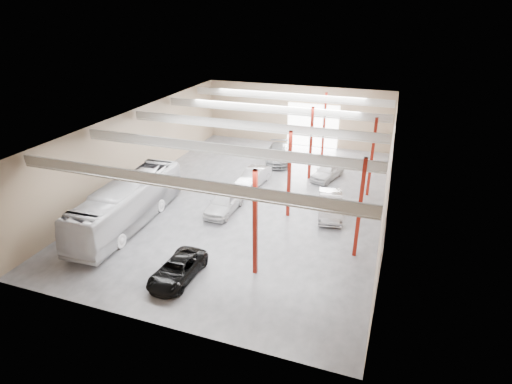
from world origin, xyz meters
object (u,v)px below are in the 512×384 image
Objects in this scene: car_row_a at (224,202)px; car_row_b at (254,177)px; coach_bus at (128,203)px; car_right_far at (328,171)px; black_sedan at (178,270)px; car_row_c at (278,154)px; car_right_near at (330,205)px.

car_row_a reaches higher than car_row_b.
car_right_far is at bearing 44.39° from coach_bus.
black_sedan is 21.50m from car_row_c.
car_row_b is at bearing -107.44° from car_row_c.
car_row_a is (6.10, 4.17, -0.87)m from coach_bus.
car_row_b reaches higher than car_right_far.
car_row_a is 5.84m from car_row_b.
car_right_far is (12.87, 13.71, -0.94)m from coach_bus.
car_row_b is 6.59m from car_row_c.
coach_bus is at bearing -115.66° from car_row_b.
car_right_near is at bearing 58.94° from black_sedan.
coach_bus is 2.64× the size of black_sedan.
car_row_a is at bearing -87.01° from car_row_b.
car_right_near is 1.15× the size of car_right_far.
coach_bus reaches higher than black_sedan.
coach_bus is 2.10× the size of car_row_c.
car_right_near is at bearing 16.84° from car_row_a.
car_row_b is 0.81× the size of car_row_c.
coach_bus is at bearing 146.52° from black_sedan.
coach_bus is 2.35× the size of car_right_near.
car_row_a is at bearing -107.69° from car_row_c.
car_row_a is 1.03× the size of car_row_b.
coach_bus is 7.44m from car_row_a.
coach_bus is at bearing -143.99° from car_row_a.
car_row_c is (0.19, 21.50, 0.20)m from black_sedan.
coach_bus reaches higher than car_right_far.
black_sedan is 19.59m from car_right_far.
coach_bus is at bearing -126.36° from car_row_c.
car_right_far is at bearing -39.36° from car_row_c.
car_row_b is at bearing 86.91° from car_row_a.
car_right_far is (6.29, 3.72, -0.01)m from car_row_b.
car_right_far is at bearing 74.38° from black_sedan.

